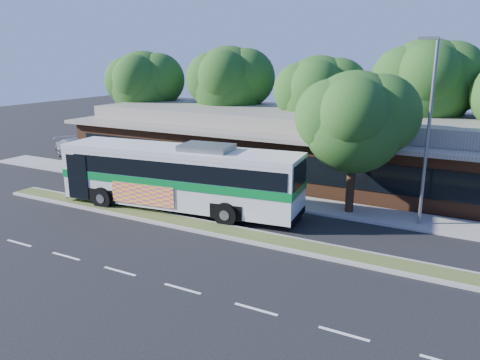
{
  "coord_description": "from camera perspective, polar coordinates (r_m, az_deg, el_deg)",
  "views": [
    {
      "loc": [
        12.19,
        -17.58,
        8.25
      ],
      "look_at": [
        1.09,
        2.95,
        2.0
      ],
      "focal_mm": 35.0,
      "sensor_mm": 36.0,
      "label": 1
    }
  ],
  "objects": [
    {
      "name": "ground",
      "position": [
        22.93,
        -5.95,
        -6.18
      ],
      "size": [
        120.0,
        120.0,
        0.0
      ],
      "primitive_type": "plane",
      "color": "black",
      "rests_on": "ground"
    },
    {
      "name": "parking_lot",
      "position": [
        41.72,
        -18.82,
        2.78
      ],
      "size": [
        14.0,
        12.0,
        0.01
      ],
      "primitive_type": "cube",
      "color": "black",
      "rests_on": "ground"
    },
    {
      "name": "sidewalk_tree",
      "position": [
        24.81,
        14.72,
        7.08
      ],
      "size": [
        5.85,
        5.25,
        7.54
      ],
      "color": "black",
      "rests_on": "ground"
    },
    {
      "name": "tree_bg_b",
      "position": [
        38.65,
        -0.7,
        11.86
      ],
      "size": [
        6.69,
        6.0,
        9.0
      ],
      "color": "black",
      "rests_on": "ground"
    },
    {
      "name": "sedan",
      "position": [
        40.82,
        -19.33,
        3.6
      ],
      "size": [
        5.82,
        4.04,
        1.56
      ],
      "primitive_type": "imported",
      "rotation": [
        0.0,
        0.0,
        1.19
      ],
      "color": "#ADB0B5",
      "rests_on": "ground"
    },
    {
      "name": "tree_bg_c",
      "position": [
        34.55,
        10.28,
        10.34
      ],
      "size": [
        6.24,
        5.6,
        8.26
      ],
      "color": "black",
      "rests_on": "ground"
    },
    {
      "name": "tree_bg_a",
      "position": [
        42.35,
        -11.1,
        11.49
      ],
      "size": [
        6.47,
        5.8,
        8.63
      ],
      "color": "black",
      "rests_on": "ground"
    },
    {
      "name": "transit_bus",
      "position": [
        25.43,
        -7.29,
        0.86
      ],
      "size": [
        13.64,
        4.45,
        3.77
      ],
      "rotation": [
        0.0,
        0.0,
        0.12
      ],
      "color": "silver",
      "rests_on": "ground"
    },
    {
      "name": "median_strip",
      "position": [
        23.37,
        -5.13,
        -5.55
      ],
      "size": [
        26.0,
        1.1,
        0.15
      ],
      "primitive_type": "cube",
      "color": "#384A1F",
      "rests_on": "ground"
    },
    {
      "name": "lamp_post",
      "position": [
        23.96,
        21.93,
        5.88
      ],
      "size": [
        0.93,
        0.18,
        9.07
      ],
      "color": "slate",
      "rests_on": "ground"
    },
    {
      "name": "tree_bg_d",
      "position": [
        33.99,
        22.45,
        10.8
      ],
      "size": [
        6.91,
        6.2,
        9.37
      ],
      "color": "black",
      "rests_on": "ground"
    },
    {
      "name": "sidewalk",
      "position": [
        28.12,
        1.39,
        -1.95
      ],
      "size": [
        44.0,
        2.6,
        0.12
      ],
      "primitive_type": "cube",
      "color": "gray",
      "rests_on": "ground"
    },
    {
      "name": "plaza_building",
      "position": [
        33.48,
        6.56,
        4.35
      ],
      "size": [
        33.2,
        11.2,
        4.45
      ],
      "color": "#502C19",
      "rests_on": "ground"
    }
  ]
}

